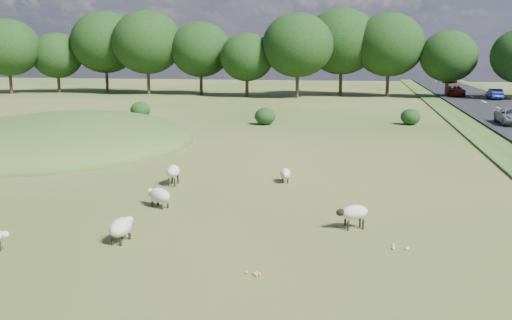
{
  "coord_description": "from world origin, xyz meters",
  "views": [
    {
      "loc": [
        6.83,
        -20.87,
        5.79
      ],
      "look_at": [
        2.0,
        4.0,
        1.0
      ],
      "focal_mm": 40.0,
      "sensor_mm": 36.0,
      "label": 1
    }
  ],
  "objects_px": {
    "sheep_1": "(173,171)",
    "sheep_3": "(285,174)",
    "sheep_5": "(159,195)",
    "car_2": "(450,79)",
    "car_3": "(495,94)",
    "car_5": "(455,91)",
    "sheep_0": "(121,227)",
    "sheep_4": "(354,212)"
  },
  "relations": [
    {
      "from": "sheep_5",
      "to": "car_2",
      "type": "relative_size",
      "value": 0.25
    },
    {
      "from": "sheep_0",
      "to": "car_2",
      "type": "bearing_deg",
      "value": -11.83
    },
    {
      "from": "sheep_3",
      "to": "car_3",
      "type": "bearing_deg",
      "value": 150.53
    },
    {
      "from": "sheep_0",
      "to": "car_3",
      "type": "xyz_separation_m",
      "value": [
        22.4,
        57.05,
        0.41
      ]
    },
    {
      "from": "sheep_0",
      "to": "sheep_3",
      "type": "distance_m",
      "value": 9.93
    },
    {
      "from": "sheep_3",
      "to": "car_3",
      "type": "relative_size",
      "value": 0.29
    },
    {
      "from": "sheep_5",
      "to": "car_5",
      "type": "relative_size",
      "value": 0.28
    },
    {
      "from": "sheep_1",
      "to": "car_5",
      "type": "relative_size",
      "value": 0.27
    },
    {
      "from": "sheep_4",
      "to": "car_5",
      "type": "relative_size",
      "value": 0.25
    },
    {
      "from": "sheep_5",
      "to": "sheep_4",
      "type": "bearing_deg",
      "value": -157.28
    },
    {
      "from": "sheep_3",
      "to": "sheep_0",
      "type": "bearing_deg",
      "value": -30.93
    },
    {
      "from": "sheep_1",
      "to": "sheep_3",
      "type": "distance_m",
      "value": 5.02
    },
    {
      "from": "sheep_5",
      "to": "car_2",
      "type": "distance_m",
      "value": 94.39
    },
    {
      "from": "sheep_4",
      "to": "sheep_5",
      "type": "relative_size",
      "value": 0.9
    },
    {
      "from": "sheep_1",
      "to": "car_2",
      "type": "height_order",
      "value": "car_2"
    },
    {
      "from": "sheep_4",
      "to": "car_2",
      "type": "xyz_separation_m",
      "value": [
        15.37,
        92.99,
        0.42
      ]
    },
    {
      "from": "sheep_4",
      "to": "sheep_1",
      "type": "bearing_deg",
      "value": -58.79
    },
    {
      "from": "car_3",
      "to": "car_5",
      "type": "relative_size",
      "value": 0.83
    },
    {
      "from": "sheep_0",
      "to": "sheep_4",
      "type": "xyz_separation_m",
      "value": [
        7.03,
        2.69,
        0.09
      ]
    },
    {
      "from": "sheep_4",
      "to": "sheep_0",
      "type": "bearing_deg",
      "value": -5.9
    },
    {
      "from": "car_3",
      "to": "car_5",
      "type": "distance_m",
      "value": 6.44
    },
    {
      "from": "car_2",
      "to": "car_3",
      "type": "height_order",
      "value": "car_2"
    },
    {
      "from": "sheep_4",
      "to": "car_5",
      "type": "distance_m",
      "value": 60.68
    },
    {
      "from": "car_2",
      "to": "car_5",
      "type": "bearing_deg",
      "value": 83.51
    },
    {
      "from": "car_5",
      "to": "car_3",
      "type": "bearing_deg",
      "value": -53.84
    },
    {
      "from": "sheep_4",
      "to": "sheep_5",
      "type": "bearing_deg",
      "value": -37.4
    },
    {
      "from": "sheep_5",
      "to": "car_3",
      "type": "distance_m",
      "value": 57.65
    },
    {
      "from": "sheep_4",
      "to": "car_3",
      "type": "relative_size",
      "value": 0.3
    },
    {
      "from": "sheep_3",
      "to": "sheep_5",
      "type": "relative_size",
      "value": 0.86
    },
    {
      "from": "sheep_0",
      "to": "car_3",
      "type": "bearing_deg",
      "value": -20.09
    },
    {
      "from": "sheep_1",
      "to": "sheep_0",
      "type": "bearing_deg",
      "value": -177.75
    },
    {
      "from": "sheep_1",
      "to": "sheep_3",
      "type": "height_order",
      "value": "sheep_1"
    },
    {
      "from": "sheep_0",
      "to": "car_3",
      "type": "relative_size",
      "value": 0.34
    },
    {
      "from": "sheep_4",
      "to": "car_2",
      "type": "bearing_deg",
      "value": -126.19
    },
    {
      "from": "sheep_5",
      "to": "car_3",
      "type": "xyz_separation_m",
      "value": [
        22.68,
        53.0,
        0.42
      ]
    },
    {
      "from": "sheep_5",
      "to": "car_2",
      "type": "height_order",
      "value": "car_2"
    },
    {
      "from": "sheep_1",
      "to": "sheep_3",
      "type": "xyz_separation_m",
      "value": [
        4.79,
        1.49,
        -0.24
      ]
    },
    {
      "from": "sheep_1",
      "to": "car_2",
      "type": "xyz_separation_m",
      "value": [
        23.36,
        88.0,
        0.36
      ]
    },
    {
      "from": "sheep_3",
      "to": "car_5",
      "type": "height_order",
      "value": "car_5"
    },
    {
      "from": "sheep_5",
      "to": "car_2",
      "type": "bearing_deg",
      "value": -70.59
    },
    {
      "from": "car_3",
      "to": "car_5",
      "type": "bearing_deg",
      "value": -53.84
    },
    {
      "from": "sheep_3",
      "to": "car_2",
      "type": "relative_size",
      "value": 0.22
    }
  ]
}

